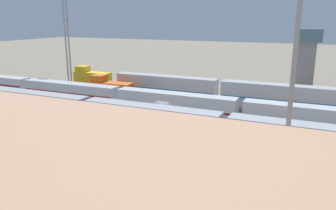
{
  "coord_description": "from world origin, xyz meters",
  "views": [
    {
      "loc": [
        -25.02,
        52.04,
        17.12
      ],
      "look_at": [
        -2.05,
        0.96,
        2.5
      ],
      "focal_mm": 35.5,
      "sensor_mm": 36.0,
      "label": 1
    }
  ],
  "objects": [
    {
      "name": "train_on_track_0",
      "position": [
        28.01,
        -17.5,
        2.16
      ],
      "size": [
        10.0,
        3.0,
        5.0
      ],
      "color": "gold",
      "rests_on": "ground_plane"
    },
    {
      "name": "track_bed_2",
      "position": [
        0.0,
        -7.5,
        0.06
      ],
      "size": [
        140.0,
        2.8,
        0.12
      ],
      "primitive_type": "cube",
      "color": "#3D3833",
      "rests_on": "ground_plane"
    },
    {
      "name": "light_mast_2",
      "position": [
        38.11,
        -20.26,
        19.11
      ],
      "size": [
        2.8,
        0.7,
        30.49
      ],
      "color": "#9EA0A5",
      "rests_on": "ground_plane"
    },
    {
      "name": "track_bed_5",
      "position": [
        0.0,
        7.5,
        0.06
      ],
      "size": [
        140.0,
        2.8,
        0.12
      ],
      "primitive_type": "cube",
      "color": "#3D3833",
      "rests_on": "ground_plane"
    },
    {
      "name": "track_bed_6",
      "position": [
        0.0,
        12.5,
        0.06
      ],
      "size": [
        140.0,
        2.8,
        0.12
      ],
      "primitive_type": "cube",
      "color": "#4C443D",
      "rests_on": "ground_plane"
    },
    {
      "name": "train_on_track_2",
      "position": [
        15.73,
        -7.5,
        2.16
      ],
      "size": [
        10.0,
        3.0,
        5.0
      ],
      "color": "#D85914",
      "rests_on": "ground_plane"
    },
    {
      "name": "ground_plane",
      "position": [
        0.0,
        0.0,
        0.0
      ],
      "size": [
        400.0,
        400.0,
        0.0
      ],
      "primitive_type": "plane",
      "color": "#756B5B"
    },
    {
      "name": "train_on_track_3",
      "position": [
        -1.85,
        -2.5,
        2.01
      ],
      "size": [
        119.8,
        3.06,
        3.8
      ],
      "color": "silver",
      "rests_on": "ground_plane"
    },
    {
      "name": "control_tower",
      "position": [
        -22.63,
        -33.99,
        8.6
      ],
      "size": [
        6.0,
        6.0,
        14.81
      ],
      "color": "gray",
      "rests_on": "ground_plane"
    },
    {
      "name": "track_bed_4",
      "position": [
        0.0,
        2.5,
        0.06
      ],
      "size": [
        140.0,
        2.8,
        0.12
      ],
      "primitive_type": "cube",
      "color": "#4C443D",
      "rests_on": "ground_plane"
    },
    {
      "name": "train_on_track_6",
      "position": [
        -27.1,
        12.5,
        2.02
      ],
      "size": [
        71.4,
        3.06,
        3.8
      ],
      "color": "silver",
      "rests_on": "ground_plane"
    },
    {
      "name": "track_bed_7",
      "position": [
        0.0,
        17.5,
        0.06
      ],
      "size": [
        140.0,
        2.8,
        0.12
      ],
      "primitive_type": "cube",
      "color": "#4C443D",
      "rests_on": "ground_plane"
    },
    {
      "name": "train_on_track_1",
      "position": [
        -7.47,
        -12.5,
        2.6
      ],
      "size": [
        47.2,
        3.06,
        5.0
      ],
      "color": "#B7BABF",
      "rests_on": "ground_plane"
    },
    {
      "name": "light_mast_0",
      "position": [
        37.51,
        -20.81,
        17.11
      ],
      "size": [
        2.8,
        0.7,
        26.79
      ],
      "color": "#9EA0A5",
      "rests_on": "ground_plane"
    },
    {
      "name": "train_on_track_5",
      "position": [
        -0.45,
        7.5,
        2.08
      ],
      "size": [
        114.8,
        3.0,
        4.4
      ],
      "color": "#1E6B9E",
      "rests_on": "ground_plane"
    },
    {
      "name": "track_bed_1",
      "position": [
        0.0,
        -12.5,
        0.06
      ],
      "size": [
        140.0,
        2.8,
        0.12
      ],
      "primitive_type": "cube",
      "color": "#3D3833",
      "rests_on": "ground_plane"
    },
    {
      "name": "track_bed_3",
      "position": [
        0.0,
        -2.5,
        0.06
      ],
      "size": [
        140.0,
        2.8,
        0.12
      ],
      "primitive_type": "cube",
      "color": "#3D3833",
      "rests_on": "ground_plane"
    },
    {
      "name": "track_bed_0",
      "position": [
        0.0,
        -17.5,
        0.06
      ],
      "size": [
        140.0,
        2.8,
        0.12
      ],
      "primitive_type": "cube",
      "color": "#3D3833",
      "rests_on": "ground_plane"
    }
  ]
}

